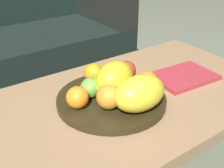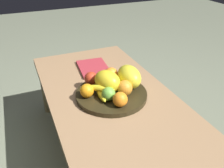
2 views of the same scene
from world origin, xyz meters
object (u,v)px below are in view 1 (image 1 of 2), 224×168
(orange_front, at_px, (77,97))
(melon_large_front, at_px, (114,78))
(fruit_bowl, at_px, (112,100))
(apple_left, at_px, (126,71))
(coffee_table, at_px, (114,112))
(melon_smaller_beside, at_px, (140,93))
(orange_left, at_px, (93,73))
(orange_back, at_px, (109,97))
(banana_bunch, at_px, (99,84))
(magazine, at_px, (183,76))
(orange_right, at_px, (147,82))
(apple_front, at_px, (90,88))

(orange_front, bearing_deg, melon_large_front, 2.09)
(fruit_bowl, height_order, apple_left, apple_left)
(coffee_table, height_order, melon_large_front, melon_large_front)
(melon_smaller_beside, height_order, orange_front, melon_smaller_beside)
(melon_large_front, height_order, orange_left, melon_large_front)
(orange_left, bearing_deg, apple_left, -28.62)
(melon_smaller_beside, height_order, orange_back, melon_smaller_beside)
(melon_large_front, height_order, banana_bunch, melon_large_front)
(coffee_table, distance_m, magazine, 0.34)
(orange_back, distance_m, apple_left, 0.21)
(melon_smaller_beside, relative_size, apple_left, 2.37)
(orange_front, distance_m, magazine, 0.48)
(melon_large_front, relative_size, orange_back, 1.92)
(fruit_bowl, distance_m, orange_back, 0.09)
(melon_smaller_beside, distance_m, orange_right, 0.12)
(fruit_bowl, xyz_separation_m, apple_front, (-0.06, 0.04, 0.05))
(apple_front, relative_size, banana_bunch, 0.44)
(orange_left, relative_size, apple_front, 1.03)
(fruit_bowl, relative_size, orange_right, 4.78)
(coffee_table, bearing_deg, banana_bunch, 112.27)
(orange_back, relative_size, apple_front, 1.17)
(fruit_bowl, height_order, apple_front, apple_front)
(orange_left, xyz_separation_m, apple_front, (-0.07, -0.09, -0.00))
(melon_smaller_beside, distance_m, orange_left, 0.25)
(apple_left, bearing_deg, melon_large_front, -149.20)
(coffee_table, height_order, apple_front, apple_front)
(orange_right, distance_m, magazine, 0.24)
(coffee_table, xyz_separation_m, fruit_bowl, (-0.01, -0.00, 0.06))
(apple_front, distance_m, apple_left, 0.18)
(melon_large_front, xyz_separation_m, orange_left, (-0.01, 0.12, -0.02))
(fruit_bowl, xyz_separation_m, orange_front, (-0.13, 0.01, 0.05))
(orange_left, height_order, orange_back, orange_back)
(melon_smaller_beside, xyz_separation_m, magazine, (0.32, 0.10, -0.07))
(coffee_table, distance_m, apple_front, 0.13)
(orange_left, relative_size, orange_back, 0.88)
(coffee_table, bearing_deg, apple_front, 149.97)
(melon_smaller_beside, relative_size, orange_right, 2.26)
(orange_front, xyz_separation_m, apple_front, (0.07, 0.03, -0.00))
(apple_front, xyz_separation_m, apple_left, (0.18, 0.03, 0.00))
(fruit_bowl, distance_m, melon_smaller_beside, 0.13)
(fruit_bowl, height_order, magazine, fruit_bowl)
(orange_front, xyz_separation_m, orange_back, (0.08, -0.06, 0.00))
(orange_front, bearing_deg, fruit_bowl, -5.14)
(apple_front, height_order, apple_left, apple_left)
(orange_front, xyz_separation_m, orange_left, (0.14, 0.12, -0.00))
(melon_smaller_beside, bearing_deg, orange_front, 141.07)
(fruit_bowl, distance_m, magazine, 0.35)
(coffee_table, height_order, magazine, magazine)
(orange_right, distance_m, apple_left, 0.12)
(melon_smaller_beside, bearing_deg, magazine, 16.99)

